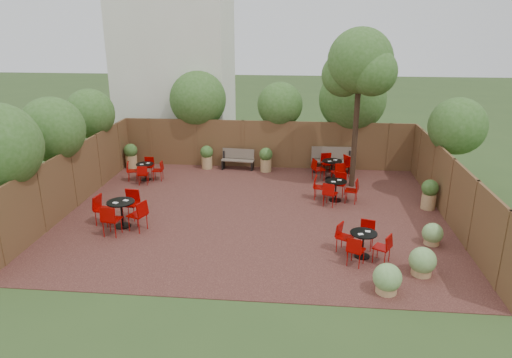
# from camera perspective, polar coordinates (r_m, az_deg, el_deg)

# --- Properties ---
(ground) EXTENTS (80.00, 80.00, 0.00)m
(ground) POSITION_cam_1_polar(r_m,az_deg,el_deg) (15.12, -0.13, -4.20)
(ground) COLOR #354F23
(ground) RESTS_ON ground
(courtyard_paving) EXTENTS (12.00, 10.00, 0.02)m
(courtyard_paving) POSITION_cam_1_polar(r_m,az_deg,el_deg) (15.12, -0.13, -4.17)
(courtyard_paving) COLOR #3C1D18
(courtyard_paving) RESTS_ON ground
(fence_back) EXTENTS (12.00, 0.08, 2.00)m
(fence_back) POSITION_cam_1_polar(r_m,az_deg,el_deg) (19.53, 1.31, 4.25)
(fence_back) COLOR brown
(fence_back) RESTS_ON ground
(fence_left) EXTENTS (0.08, 10.00, 2.00)m
(fence_left) POSITION_cam_1_polar(r_m,az_deg,el_deg) (16.44, -21.43, 0.09)
(fence_left) COLOR brown
(fence_left) RESTS_ON ground
(fence_right) EXTENTS (0.08, 10.00, 2.00)m
(fence_right) POSITION_cam_1_polar(r_m,az_deg,el_deg) (15.41, 22.68, -1.29)
(fence_right) COLOR brown
(fence_right) RESTS_ON ground
(neighbour_building) EXTENTS (5.00, 4.00, 8.00)m
(neighbour_building) POSITION_cam_1_polar(r_m,az_deg,el_deg) (22.70, -9.78, 13.73)
(neighbour_building) COLOR silver
(neighbour_building) RESTS_ON ground
(overhang_foliage) EXTENTS (15.44, 10.87, 2.78)m
(overhang_foliage) POSITION_cam_1_polar(r_m,az_deg,el_deg) (17.47, -3.72, 8.18)
(overhang_foliage) COLOR #31591C
(overhang_foliage) RESTS_ON ground
(courtyard_tree) EXTENTS (2.51, 2.41, 5.71)m
(courtyard_tree) POSITION_cam_1_polar(r_m,az_deg,el_deg) (16.94, 12.56, 13.29)
(courtyard_tree) COLOR black
(courtyard_tree) RESTS_ON courtyard_paving
(park_bench_left) EXTENTS (1.39, 0.58, 0.84)m
(park_bench_left) POSITION_cam_1_polar(r_m,az_deg,el_deg) (19.43, -2.21, 2.48)
(park_bench_left) COLOR brown
(park_bench_left) RESTS_ON courtyard_paving
(park_bench_right) EXTENTS (1.64, 0.56, 1.01)m
(park_bench_right) POSITION_cam_1_polar(r_m,az_deg,el_deg) (19.29, 9.20, 2.40)
(park_bench_right) COLOR brown
(park_bench_right) RESTS_ON courtyard_paving
(bistro_tables) EXTENTS (9.06, 7.83, 0.93)m
(bistro_tables) POSITION_cam_1_polar(r_m,az_deg,el_deg) (15.54, -0.29, -1.76)
(bistro_tables) COLOR black
(bistro_tables) RESTS_ON courtyard_paving
(planters) EXTENTS (11.86, 4.21, 1.04)m
(planters) POSITION_cam_1_polar(r_m,az_deg,el_deg) (18.33, -1.31, 1.84)
(planters) COLOR tan
(planters) RESTS_ON courtyard_paving
(low_shrubs) EXTENTS (2.27, 3.21, 0.71)m
(low_shrubs) POSITION_cam_1_polar(r_m,az_deg,el_deg) (12.20, 18.64, -9.40)
(low_shrubs) COLOR tan
(low_shrubs) RESTS_ON courtyard_paving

